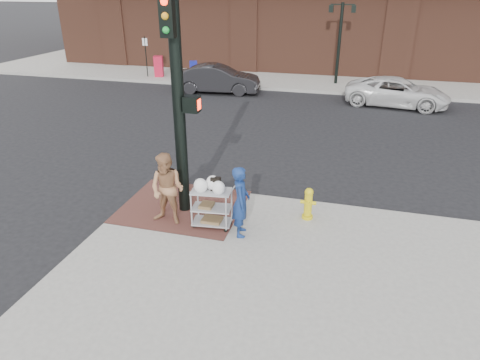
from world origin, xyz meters
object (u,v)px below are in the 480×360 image
(lamp_post, at_px, (340,35))
(pedestrian_tan, at_px, (167,189))
(traffic_signal_pole, at_px, (179,97))
(minivan_white, at_px, (397,92))
(utility_cart, at_px, (212,205))
(woman_blue, at_px, (241,202))
(sedan_dark, at_px, (217,79))
(fire_hydrant, at_px, (308,203))

(lamp_post, height_order, pedestrian_tan, lamp_post)
(traffic_signal_pole, relative_size, minivan_white, 1.12)
(lamp_post, xyz_separation_m, utility_cart, (-1.63, -15.76, -1.94))
(traffic_signal_pole, distance_m, utility_cart, 2.38)
(woman_blue, xyz_separation_m, sedan_dark, (-4.67, 12.77, -0.23))
(traffic_signal_pole, xyz_separation_m, fire_hydrant, (2.82, 0.36, -2.30))
(lamp_post, relative_size, utility_cart, 3.45)
(fire_hydrant, bearing_deg, minivan_white, 77.51)
(pedestrian_tan, height_order, sedan_dark, pedestrian_tan)
(lamp_post, distance_m, minivan_white, 4.91)
(traffic_signal_pole, bearing_deg, sedan_dark, 104.50)
(pedestrian_tan, bearing_deg, utility_cart, 9.84)
(sedan_dark, bearing_deg, lamp_post, -67.16)
(traffic_signal_pole, xyz_separation_m, pedestrian_tan, (-0.12, -0.63, -1.87))
(pedestrian_tan, bearing_deg, lamp_post, 84.88)
(fire_hydrant, bearing_deg, woman_blue, -140.96)
(woman_blue, relative_size, minivan_white, 0.35)
(fire_hydrant, bearing_deg, pedestrian_tan, -161.49)
(sedan_dark, height_order, fire_hydrant, sedan_dark)
(sedan_dark, bearing_deg, minivan_white, -98.48)
(traffic_signal_pole, distance_m, woman_blue, 2.55)
(woman_blue, height_order, utility_cart, woman_blue)
(pedestrian_tan, bearing_deg, woman_blue, 2.29)
(minivan_white, xyz_separation_m, utility_cart, (-4.51, -12.32, 0.06))
(sedan_dark, xyz_separation_m, fire_hydrant, (5.95, -11.73, -0.15))
(lamp_post, bearing_deg, utility_cart, -95.91)
(sedan_dark, bearing_deg, pedestrian_tan, -173.12)
(fire_hydrant, bearing_deg, sedan_dark, 116.89)
(sedan_dark, distance_m, utility_cart, 13.23)
(minivan_white, bearing_deg, pedestrian_tan, 164.13)
(sedan_dark, xyz_separation_m, utility_cart, (3.97, -12.62, -0.01))
(sedan_dark, relative_size, utility_cart, 3.60)
(utility_cart, xyz_separation_m, fire_hydrant, (1.98, 0.89, -0.14))
(fire_hydrant, bearing_deg, utility_cart, -155.78)
(woman_blue, bearing_deg, lamp_post, -16.43)
(sedan_dark, height_order, utility_cart, sedan_dark)
(pedestrian_tan, xyz_separation_m, utility_cart, (0.97, 0.10, -0.29))
(lamp_post, height_order, woman_blue, lamp_post)
(lamp_post, xyz_separation_m, sedan_dark, (-5.60, -3.14, -1.93))
(pedestrian_tan, xyz_separation_m, fire_hydrant, (2.95, 0.99, -0.43))
(woman_blue, relative_size, pedestrian_tan, 0.95)
(traffic_signal_pole, xyz_separation_m, woman_blue, (1.54, -0.68, -1.91))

